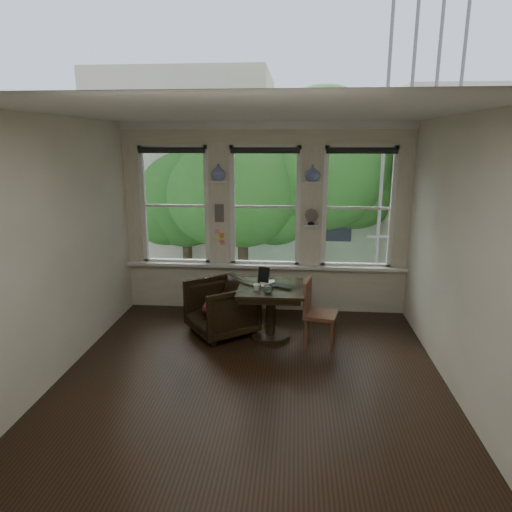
# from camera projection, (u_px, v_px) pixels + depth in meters

# --- Properties ---
(ground) EXTENTS (4.50, 4.50, 0.00)m
(ground) POSITION_uv_depth(u_px,v_px,m) (252.00, 374.00, 5.46)
(ground) COLOR black
(ground) RESTS_ON ground
(ceiling) EXTENTS (4.50, 4.50, 0.00)m
(ceiling) POSITION_uv_depth(u_px,v_px,m) (251.00, 112.00, 4.72)
(ceiling) COLOR silver
(ceiling) RESTS_ON ground
(wall_back) EXTENTS (4.50, 0.00, 4.50)m
(wall_back) POSITION_uv_depth(u_px,v_px,m) (265.00, 219.00, 7.27)
(wall_back) COLOR beige
(wall_back) RESTS_ON ground
(wall_front) EXTENTS (4.50, 0.00, 4.50)m
(wall_front) POSITION_uv_depth(u_px,v_px,m) (218.00, 336.00, 2.92)
(wall_front) COLOR beige
(wall_front) RESTS_ON ground
(wall_left) EXTENTS (0.00, 4.50, 4.50)m
(wall_left) POSITION_uv_depth(u_px,v_px,m) (59.00, 249.00, 5.28)
(wall_left) COLOR beige
(wall_left) RESTS_ON ground
(wall_right) EXTENTS (0.00, 4.50, 4.50)m
(wall_right) POSITION_uv_depth(u_px,v_px,m) (459.00, 257.00, 4.91)
(wall_right) COLOR beige
(wall_right) RESTS_ON ground
(window_left) EXTENTS (1.10, 0.12, 1.90)m
(window_left) POSITION_uv_depth(u_px,v_px,m) (176.00, 206.00, 7.34)
(window_left) COLOR white
(window_left) RESTS_ON ground
(window_center) EXTENTS (1.10, 0.12, 1.90)m
(window_center) POSITION_uv_depth(u_px,v_px,m) (265.00, 207.00, 7.22)
(window_center) COLOR white
(window_center) RESTS_ON ground
(window_right) EXTENTS (1.10, 0.12, 1.90)m
(window_right) POSITION_uv_depth(u_px,v_px,m) (358.00, 208.00, 7.10)
(window_right) COLOR white
(window_right) RESTS_ON ground
(shelf_left) EXTENTS (0.26, 0.16, 0.03)m
(shelf_left) POSITION_uv_depth(u_px,v_px,m) (218.00, 181.00, 7.08)
(shelf_left) COLOR white
(shelf_left) RESTS_ON ground
(shelf_right) EXTENTS (0.26, 0.16, 0.03)m
(shelf_right) POSITION_uv_depth(u_px,v_px,m) (312.00, 182.00, 6.96)
(shelf_right) COLOR white
(shelf_right) RESTS_ON ground
(intercom) EXTENTS (0.14, 0.06, 0.28)m
(intercom) POSITION_uv_depth(u_px,v_px,m) (219.00, 213.00, 7.24)
(intercom) COLOR #59544F
(intercom) RESTS_ON ground
(sticky_notes) EXTENTS (0.16, 0.01, 0.24)m
(sticky_notes) POSITION_uv_depth(u_px,v_px,m) (220.00, 234.00, 7.33)
(sticky_notes) COLOR pink
(sticky_notes) RESTS_ON ground
(desk_fan) EXTENTS (0.20, 0.20, 0.24)m
(desk_fan) POSITION_uv_depth(u_px,v_px,m) (311.00, 219.00, 7.08)
(desk_fan) COLOR #59544F
(desk_fan) RESTS_ON ground
(vase_left) EXTENTS (0.24, 0.24, 0.25)m
(vase_left) POSITION_uv_depth(u_px,v_px,m) (218.00, 172.00, 7.05)
(vase_left) COLOR silver
(vase_left) RESTS_ON shelf_left
(vase_right) EXTENTS (0.24, 0.24, 0.25)m
(vase_right) POSITION_uv_depth(u_px,v_px,m) (313.00, 173.00, 6.93)
(vase_right) COLOR silver
(vase_right) RESTS_ON shelf_right
(table) EXTENTS (0.90, 0.90, 0.75)m
(table) POSITION_uv_depth(u_px,v_px,m) (271.00, 312.00, 6.41)
(table) COLOR black
(table) RESTS_ON ground
(armchair_left) EXTENTS (1.19, 1.18, 0.78)m
(armchair_left) POSITION_uv_depth(u_px,v_px,m) (221.00, 308.00, 6.52)
(armchair_left) COLOR black
(armchair_left) RESTS_ON ground
(cushion_red) EXTENTS (0.45, 0.45, 0.06)m
(cushion_red) POSITION_uv_depth(u_px,v_px,m) (221.00, 304.00, 6.51)
(cushion_red) COLOR maroon
(cushion_red) RESTS_ON armchair_left
(side_chair_right) EXTENTS (0.50, 0.50, 0.92)m
(side_chair_right) POSITION_uv_depth(u_px,v_px,m) (321.00, 314.00, 6.11)
(side_chair_right) COLOR #4A2C1A
(side_chair_right) RESTS_ON ground
(laptop) EXTENTS (0.41, 0.38, 0.03)m
(laptop) POSITION_uv_depth(u_px,v_px,m) (279.00, 287.00, 6.26)
(laptop) COLOR black
(laptop) RESTS_ON table
(mug) EXTENTS (0.11, 0.11, 0.09)m
(mug) POSITION_uv_depth(u_px,v_px,m) (257.00, 287.00, 6.15)
(mug) COLOR white
(mug) RESTS_ON table
(drinking_glass) EXTENTS (0.16, 0.16, 0.10)m
(drinking_glass) POSITION_uv_depth(u_px,v_px,m) (269.00, 289.00, 6.04)
(drinking_glass) COLOR white
(drinking_glass) RESTS_ON table
(tablet) EXTENTS (0.17, 0.11, 0.22)m
(tablet) POSITION_uv_depth(u_px,v_px,m) (264.00, 275.00, 6.49)
(tablet) COLOR black
(tablet) RESTS_ON table
(papers) EXTENTS (0.27, 0.34, 0.00)m
(papers) POSITION_uv_depth(u_px,v_px,m) (268.00, 283.00, 6.47)
(papers) COLOR silver
(papers) RESTS_ON table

